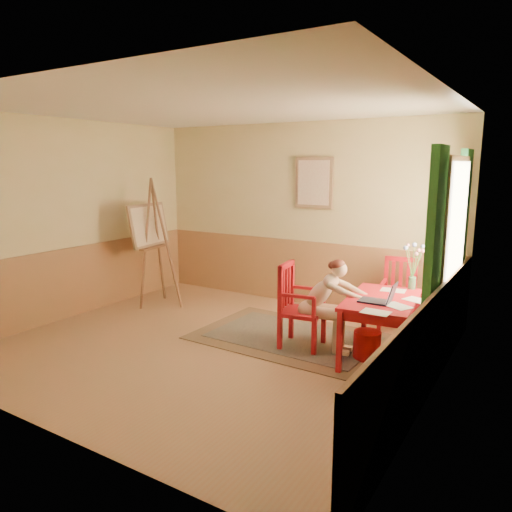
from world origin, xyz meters
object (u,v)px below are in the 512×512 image
Objects in this scene: figure at (326,301)px; laptop at (380,299)px; easel at (151,230)px; chair_back at (398,295)px; table at (382,306)px; chair_left at (298,306)px.

laptop is at bearing -9.86° from figure.
laptop is at bearing -7.75° from easel.
table is at bearing -83.97° from chair_back.
chair_left is 1.06× the size of chair_back.
chair_back is 0.49× the size of easel.
figure is at bearing -172.54° from table.
figure is 0.56× the size of easel.
laptop is 0.19× the size of easel.
chair_left reaches higher than laptop.
chair_back reaches higher than table.
table is 3.31× the size of laptop.
chair_back is at bearing 55.24° from chair_left.
figure is 3.17m from easel.
laptop is (0.04, -0.20, 0.14)m from table.
chair_left is 1.03m from laptop.
chair_back is 1.29m from figure.
laptop is 3.83m from easel.
figure is at bearing 8.75° from chair_left.
chair_back is 1.33m from laptop.
chair_left is at bearing 176.20° from laptop.
figure is at bearing 170.14° from laptop.
chair_back is 3.77m from easel.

